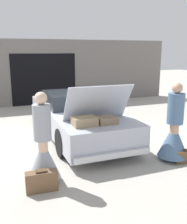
# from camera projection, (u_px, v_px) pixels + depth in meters

# --- Properties ---
(ground_plane) EXTENTS (40.00, 40.00, 0.00)m
(ground_plane) POSITION_uv_depth(u_px,v_px,m) (77.00, 134.00, 7.47)
(ground_plane) COLOR #ADA89E
(garage_wall_back) EXTENTS (12.00, 0.14, 2.80)m
(garage_wall_back) POSITION_uv_depth(u_px,v_px,m) (44.00, 73.00, 11.39)
(garage_wall_back) COLOR slate
(garage_wall_back) RESTS_ON ground_plane
(car) EXTENTS (1.79, 4.76, 1.61)m
(car) POSITION_uv_depth(u_px,v_px,m) (77.00, 115.00, 7.34)
(car) COLOR #B2B7C6
(car) RESTS_ON ground_plane
(person_left) EXTENTS (0.59, 0.59, 1.65)m
(person_left) POSITION_uv_depth(u_px,v_px,m) (43.00, 151.00, 4.64)
(person_left) COLOR beige
(person_left) RESTS_ON ground_plane
(person_right) EXTENTS (0.66, 0.66, 1.69)m
(person_right) POSITION_uv_depth(u_px,v_px,m) (174.00, 133.00, 5.61)
(person_right) COLOR tan
(person_right) RESTS_ON ground_plane
(suitcase_beside_left_person) EXTENTS (0.54, 0.22, 0.38)m
(suitcase_beside_left_person) POSITION_uv_depth(u_px,v_px,m) (42.00, 181.00, 4.42)
(suitcase_beside_left_person) COLOR brown
(suitcase_beside_left_person) RESTS_ON ground_plane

